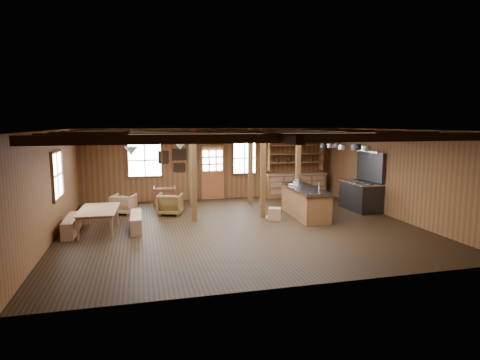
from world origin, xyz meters
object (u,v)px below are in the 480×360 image
object	(u,v)px
commercial_range	(362,191)
armchair_a	(165,196)
armchair_b	(170,204)
armchair_c	(123,204)
kitchen_island	(305,202)
dining_table	(100,220)

from	to	relation	value
commercial_range	armchair_a	xyz separation A→B (m)	(-6.60, 2.37, -0.30)
armchair_b	armchair_c	distance (m)	1.59
kitchen_island	armchair_b	distance (m)	4.40
kitchen_island	commercial_range	distance (m)	2.37
armchair_a	armchair_b	size ratio (longest dim) A/B	1.03
armchair_c	dining_table	bearing A→B (deg)	96.56
armchair_a	armchair_c	bearing A→B (deg)	36.40
kitchen_island	armchair_b	size ratio (longest dim) A/B	3.30
dining_table	armchair_a	distance (m)	3.68
commercial_range	armchair_b	size ratio (longest dim) A/B	2.69
dining_table	armchair_a	world-z (taller)	armchair_a
kitchen_island	armchair_a	size ratio (longest dim) A/B	3.19
commercial_range	armchair_c	distance (m)	8.13
kitchen_island	armchair_a	world-z (taller)	kitchen_island
commercial_range	armchair_a	distance (m)	7.01
kitchen_island	dining_table	distance (m)	6.24
commercial_range	armchair_b	xyz separation A→B (m)	(-6.51, 0.89, -0.31)
commercial_range	dining_table	distance (m)	8.59
commercial_range	armchair_b	distance (m)	6.57
dining_table	armchair_b	xyz separation A→B (m)	(2.04, 1.65, 0.03)
armchair_b	armchair_c	world-z (taller)	armchair_b
commercial_range	armchair_c	bearing A→B (deg)	170.06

